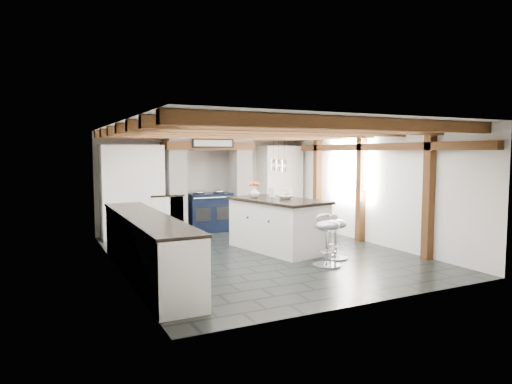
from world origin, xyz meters
name	(u,v)px	position (x,y,z in m)	size (l,w,h in m)	color
ground	(261,254)	(0.00, 0.00, 0.00)	(6.00, 6.00, 0.00)	black
room_shell	(202,191)	(-0.61, 1.42, 1.07)	(6.00, 6.03, 6.00)	white
range_cooker	(209,212)	(0.00, 2.68, 0.47)	(1.00, 0.63, 0.99)	black
kitchen_island	(278,224)	(0.46, 0.20, 0.50)	(1.39, 2.13, 1.29)	white
bar_stool_near	(335,231)	(1.00, -0.88, 0.49)	(0.47, 0.47, 0.78)	silver
bar_stool_far	(327,234)	(0.57, -1.24, 0.53)	(0.46, 0.46, 0.85)	silver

